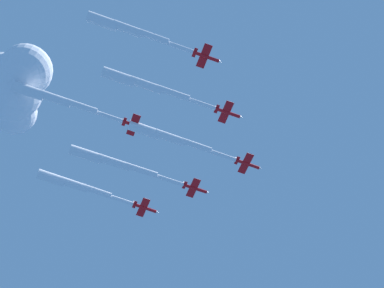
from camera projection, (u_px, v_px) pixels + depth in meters
jet_lead at (171, 138)px, 201.03m from camera, size 36.84×35.57×3.78m
jet_port_inner at (115, 163)px, 204.23m from camera, size 38.85×36.98×3.95m
jet_starboard_inner at (147, 86)px, 193.37m from camera, size 37.47×35.29×3.86m
jet_port_mid at (76, 185)px, 210.45m from camera, size 34.11×33.63×3.82m
jet_starboard_mid at (130, 30)px, 186.41m from camera, size 34.62×32.64×3.84m
jet_port_outer at (56, 99)px, 194.87m from camera, size 36.20×34.56×3.87m
cloud_puff at (7, 89)px, 207.03m from camera, size 41.04×29.29×27.21m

